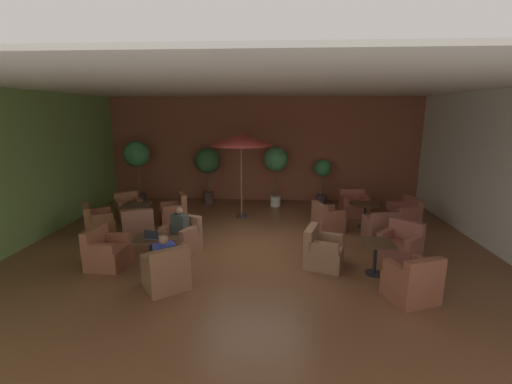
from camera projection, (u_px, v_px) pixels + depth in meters
The scene contains 32 objects.
ground_plane at pixel (255, 248), 8.53m from camera, with size 11.37×9.69×0.02m, color brown.
wall_back_brick at pixel (263, 150), 12.78m from camera, with size 11.37×0.08×3.77m, color brown.
wall_left_accent at pixel (22, 169), 8.45m from camera, with size 0.08×9.69×3.77m, color #6F994A.
wall_right_plain at pixel (508, 174), 7.77m from camera, with size 0.08×9.69×3.77m, color silver.
ceiling_slab at pixel (255, 86), 7.68m from camera, with size 11.37×9.69×0.06m, color white.
cafe_table_front_left at pixel (151, 245), 7.29m from camera, with size 0.69×0.69×0.69m.
armchair_front_left_north at pixel (107, 252), 7.46m from camera, with size 0.79×0.86×0.85m.
armchair_front_left_east at pixel (166, 273), 6.51m from camera, with size 1.03×1.03×0.86m.
armchair_front_left_south at pixel (182, 239), 8.19m from camera, with size 0.96×0.97×0.85m.
cafe_table_front_right at pixel (376, 250), 7.05m from camera, with size 0.67×0.67×0.69m.
armchair_front_right_north at pixel (400, 246), 7.79m from camera, with size 1.06×1.06×0.87m.
armchair_front_right_east at pixel (322, 252), 7.47m from camera, with size 0.95×0.95×0.85m.
armchair_front_right_south at pixel (412, 283), 6.10m from camera, with size 0.95×0.93×0.86m.
cafe_table_mid_center at pixel (365, 209), 9.95m from camera, with size 0.73×0.73×0.69m.
armchair_mid_center_north at pixel (404, 215), 10.11m from camera, with size 0.85×0.91×0.83m.
armchair_mid_center_east at pixel (353, 206), 11.14m from camera, with size 0.84×0.76×0.82m.
armchair_mid_center_south at pixel (327, 220), 9.73m from camera, with size 0.91×0.94×0.79m.
armchair_mid_center_west at pixel (381, 230), 8.86m from camera, with size 0.82×0.83×0.83m.
cafe_table_rear_right at pixel (137, 210), 9.89m from camera, with size 0.70×0.70×0.69m.
armchair_rear_right_north at pixel (98, 223), 9.48m from camera, with size 1.05×1.07×0.81m.
armchair_rear_right_east at pixel (139, 228), 8.98m from camera, with size 1.01×1.03×0.88m.
armchair_rear_right_south at pixel (175, 213), 10.31m from camera, with size 0.96×0.94×0.91m.
armchair_rear_right_west at pixel (129, 209), 10.78m from camera, with size 1.01×1.01×0.80m.
patio_umbrella_tall_red at pixel (241, 140), 10.47m from camera, with size 1.93×1.93×2.61m.
potted_tree_left_corner at pixel (137, 159), 12.01m from camera, with size 0.88×0.88×2.27m.
potted_tree_mid_left at pixel (207, 164), 12.24m from camera, with size 0.90×0.90×2.02m.
potted_tree_mid_right at pixel (322, 175), 12.12m from camera, with size 0.58×0.58×1.63m.
potted_tree_right_corner at pixel (276, 162), 11.94m from camera, with size 0.84×0.84×2.09m.
patron_blue_shirt at pixel (164, 253), 6.46m from camera, with size 0.43×0.39×0.61m.
patron_by_window at pixel (180, 223), 8.07m from camera, with size 0.42×0.35×0.65m.
iced_drink_cup at pixel (152, 233), 7.37m from camera, with size 0.08×0.08×0.11m, color white.
open_laptop at pixel (153, 236), 7.19m from camera, with size 0.33×0.26×0.20m.
Camera 1 is at (0.52, -7.99, 3.24)m, focal length 24.54 mm.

